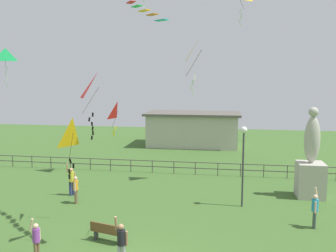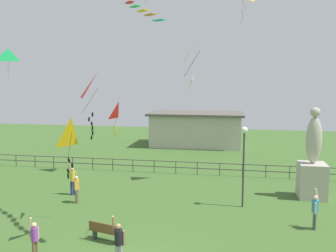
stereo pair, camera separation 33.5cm
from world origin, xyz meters
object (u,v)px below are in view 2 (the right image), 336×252
object	(u,v)px
person_6	(315,209)
kite_2	(200,51)
lamppost	(244,149)
park_bench	(105,231)
person_0	(35,238)
kite_5	(98,89)
statue_monument	(312,168)
person_2	(77,187)
person_3	(119,241)
kite_1	(119,112)
kite_6	(72,135)
person_1	(73,179)
kite_7	(8,57)

from	to	relation	value
person_6	kite_2	xyz separation A→B (m)	(-5.22, -2.20, 7.11)
lamppost	park_bench	size ratio (longest dim) A/B	2.85
lamppost	person_0	xyz separation A→B (m)	(-8.01, -7.46, -2.35)
kite_5	statue_monument	bearing A→B (deg)	27.01
person_0	person_2	size ratio (longest dim) A/B	1.13
person_3	kite_1	size ratio (longest dim) A/B	0.88
kite_1	kite_2	size ratio (longest dim) A/B	0.90
kite_6	statue_monument	bearing A→B (deg)	36.94
person_3	statue_monument	bearing A→B (deg)	47.98
park_bench	kite_1	bearing A→B (deg)	103.17
kite_1	person_1	bearing A→B (deg)	-144.04
lamppost	person_1	distance (m)	10.31
statue_monument	kite_5	xyz separation A→B (m)	(-10.97, -5.59, 4.67)
statue_monument	lamppost	size ratio (longest dim) A/B	1.21
person_6	person_0	bearing A→B (deg)	-156.09
person_3	kite_6	bearing A→B (deg)	150.40
person_6	kite_1	world-z (taller)	kite_1
kite_5	person_0	bearing A→B (deg)	-104.39
park_bench	kite_6	world-z (taller)	kite_6
person_6	kite_2	bearing A→B (deg)	-157.14
person_1	kite_7	distance (m)	9.11
statue_monument	kite_2	bearing A→B (deg)	-130.63
person_1	kite_7	bearing A→B (deg)	160.69
person_2	kite_6	distance (m)	6.63
person_2	kite_7	bearing A→B (deg)	152.26
statue_monument	person_6	bearing A→B (deg)	-99.42
lamppost	person_1	world-z (taller)	lamppost
person_0	person_1	size ratio (longest dim) A/B	0.89
kite_2	statue_monument	bearing A→B (deg)	49.37
person_1	person_3	world-z (taller)	person_1
statue_monument	person_6	world-z (taller)	statue_monument
person_0	person_3	distance (m)	3.34
person_0	kite_6	xyz separation A→B (m)	(0.97, 1.48, 3.82)
kite_1	kite_7	distance (m)	8.19
lamppost	statue_monument	bearing A→B (deg)	30.24
person_0	person_3	bearing A→B (deg)	2.29
person_2	person_3	world-z (taller)	person_3
person_2	lamppost	bearing A→B (deg)	6.23
kite_2	person_2	bearing A→B (deg)	153.14
kite_5	kite_7	world-z (taller)	kite_7
person_3	kite_5	size ratio (longest dim) A/B	0.61
kite_2	kite_6	bearing A→B (deg)	-165.47
park_bench	person_0	size ratio (longest dim) A/B	0.89
statue_monument	kite_1	bearing A→B (deg)	-178.60
park_bench	person_2	world-z (taller)	person_2
person_2	kite_7	size ratio (longest dim) A/B	0.63
person_3	kite_1	world-z (taller)	kite_1
statue_monument	person_1	size ratio (longest dim) A/B	2.71
lamppost	person_6	size ratio (longest dim) A/B	2.33
person_0	person_1	world-z (taller)	person_1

